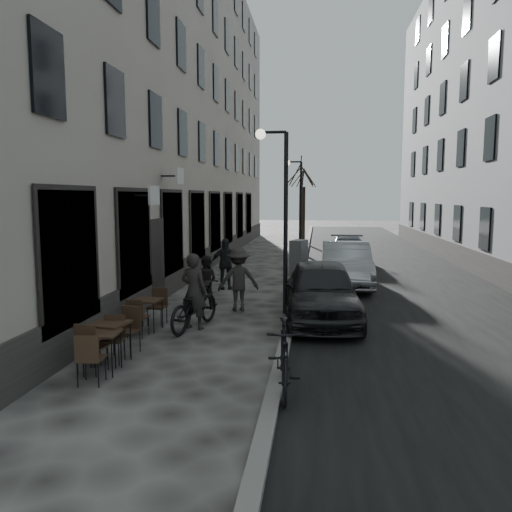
% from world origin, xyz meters
% --- Properties ---
extents(ground, '(120.00, 120.00, 0.00)m').
position_xyz_m(ground, '(0.00, 0.00, 0.00)').
color(ground, '#322F2D').
rests_on(ground, ground).
extents(road, '(7.30, 60.00, 0.00)m').
position_xyz_m(road, '(3.85, 16.00, 0.00)').
color(road, black).
rests_on(road, ground).
extents(kerb, '(0.25, 60.00, 0.12)m').
position_xyz_m(kerb, '(0.20, 16.00, 0.06)').
color(kerb, slate).
rests_on(kerb, ground).
extents(building_left, '(4.00, 35.00, 16.00)m').
position_xyz_m(building_left, '(-6.00, 16.50, 8.00)').
color(building_left, gray).
rests_on(building_left, ground).
extents(streetlamp_near, '(0.90, 0.28, 5.09)m').
position_xyz_m(streetlamp_near, '(-0.17, 6.00, 3.16)').
color(streetlamp_near, black).
rests_on(streetlamp_near, ground).
extents(streetlamp_far, '(0.90, 0.28, 5.09)m').
position_xyz_m(streetlamp_far, '(-0.17, 18.00, 3.16)').
color(streetlamp_far, black).
rests_on(streetlamp_far, ground).
extents(tree_near, '(2.40, 2.40, 5.70)m').
position_xyz_m(tree_near, '(-0.10, 21.00, 4.66)').
color(tree_near, black).
rests_on(tree_near, ground).
extents(tree_far, '(2.40, 2.40, 5.70)m').
position_xyz_m(tree_far, '(-0.10, 27.00, 4.66)').
color(tree_far, black).
rests_on(tree_far, ground).
extents(bistro_set_a, '(0.68, 1.58, 0.92)m').
position_xyz_m(bistro_set_a, '(-3.07, 0.86, 0.47)').
color(bistro_set_a, black).
rests_on(bistro_set_a, ground).
extents(bistro_set_b, '(0.77, 1.69, 0.97)m').
position_xyz_m(bistro_set_b, '(-3.15, 1.41, 0.50)').
color(bistro_set_b, black).
rests_on(bistro_set_b, ground).
extents(bistro_set_c, '(0.68, 1.58, 0.92)m').
position_xyz_m(bistro_set_c, '(-3.23, 3.81, 0.47)').
color(bistro_set_c, black).
rests_on(bistro_set_c, ground).
extents(utility_cabinet, '(0.78, 1.07, 1.44)m').
position_xyz_m(utility_cabinet, '(0.10, 13.18, 0.72)').
color(utility_cabinet, slate).
rests_on(utility_cabinet, ground).
extents(bicycle, '(1.31, 2.32, 1.16)m').
position_xyz_m(bicycle, '(-2.14, 4.11, 0.58)').
color(bicycle, black).
rests_on(bicycle, ground).
extents(cyclist_rider, '(0.78, 0.62, 1.89)m').
position_xyz_m(cyclist_rider, '(-2.14, 4.11, 0.95)').
color(cyclist_rider, '#272522').
rests_on(cyclist_rider, ground).
extents(pedestrian_near, '(0.79, 0.64, 1.53)m').
position_xyz_m(pedestrian_near, '(-2.44, 6.72, 0.76)').
color(pedestrian_near, black).
rests_on(pedestrian_near, ground).
extents(pedestrian_mid, '(1.32, 0.99, 1.82)m').
position_xyz_m(pedestrian_mid, '(-1.36, 6.20, 0.91)').
color(pedestrian_mid, '#2B2826').
rests_on(pedestrian_mid, ground).
extents(pedestrian_far, '(1.14, 0.80, 1.80)m').
position_xyz_m(pedestrian_far, '(-2.36, 9.45, 0.90)').
color(pedestrian_far, black).
rests_on(pedestrian_far, ground).
extents(car_near, '(2.15, 4.82, 1.61)m').
position_xyz_m(car_near, '(1.00, 5.32, 0.80)').
color(car_near, black).
rests_on(car_near, ground).
extents(car_mid, '(1.72, 4.86, 1.60)m').
position_xyz_m(car_mid, '(1.92, 10.60, 0.80)').
color(car_mid, '#999CA2').
rests_on(car_mid, ground).
extents(car_far, '(2.04, 4.74, 1.36)m').
position_xyz_m(car_far, '(2.30, 15.87, 0.68)').
color(car_far, '#3C3F47').
rests_on(car_far, ground).
extents(moped, '(0.75, 2.05, 1.20)m').
position_xyz_m(moped, '(0.35, 0.35, 0.60)').
color(moped, black).
rests_on(moped, ground).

